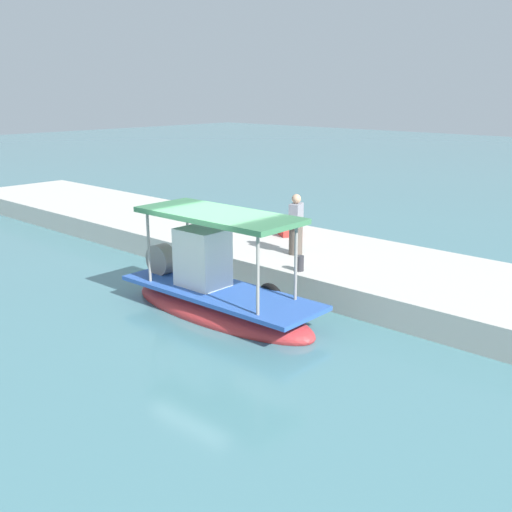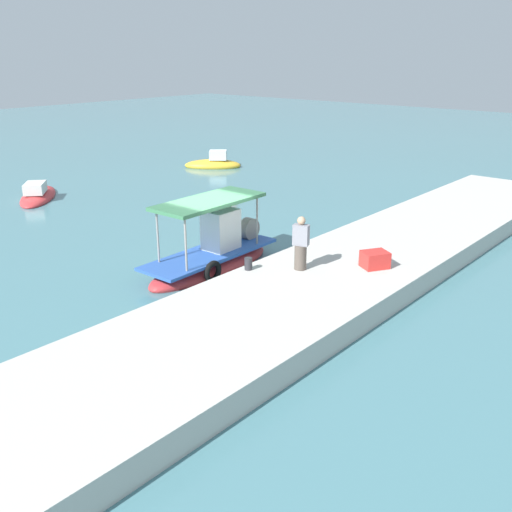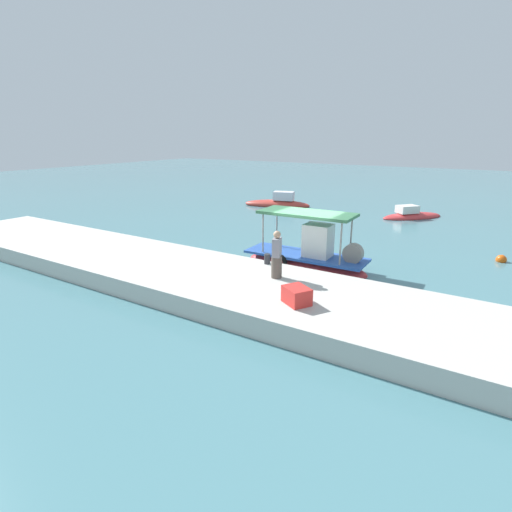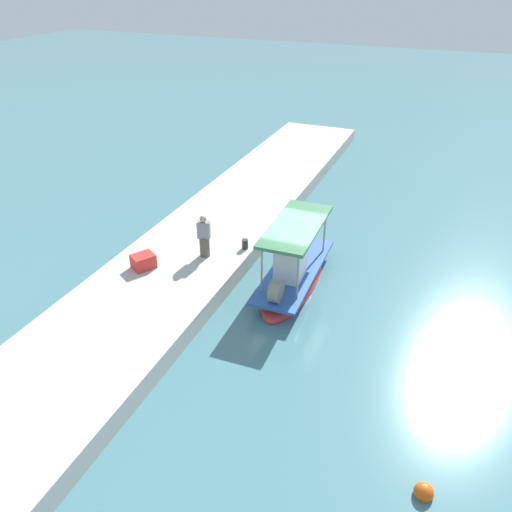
{
  "view_description": "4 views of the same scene",
  "coord_description": "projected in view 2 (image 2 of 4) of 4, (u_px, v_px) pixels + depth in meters",
  "views": [
    {
      "loc": [
        -9.81,
        9.29,
        5.11
      ],
      "look_at": [
        -0.0,
        -1.36,
        1.13
      ],
      "focal_mm": 42.77,
      "sensor_mm": 36.0,
      "label": 1
    },
    {
      "loc": [
        -13.27,
        -13.31,
        7.08
      ],
      "look_at": [
        0.24,
        -1.78,
        0.79
      ],
      "focal_mm": 41.0,
      "sensor_mm": 36.0,
      "label": 2
    },
    {
      "loc": [
        6.88,
        -15.06,
        5.51
      ],
      "look_at": [
        -0.87,
        -2.73,
        1.1
      ],
      "focal_mm": 28.23,
      "sensor_mm": 36.0,
      "label": 3
    },
    {
      "loc": [
        15.17,
        4.78,
        10.46
      ],
      "look_at": [
        0.4,
        -1.34,
        1.13
      ],
      "focal_mm": 35.94,
      "sensor_mm": 36.0,
      "label": 4
    }
  ],
  "objects": [
    {
      "name": "marker_buoy",
      "position": [
        233.0,
        202.0,
        28.4
      ],
      "size": [
        0.45,
        0.45,
        0.45
      ],
      "color": "#DD5611",
      "rests_on": "ground_plane"
    },
    {
      "name": "moored_boat_far",
      "position": [
        38.0,
        196.0,
        29.39
      ],
      "size": [
        4.09,
        4.37,
        1.13
      ],
      "color": "red",
      "rests_on": "ground_plane"
    },
    {
      "name": "fisherman_near_bollard",
      "position": [
        301.0,
        246.0,
        17.74
      ],
      "size": [
        0.47,
        0.53,
        1.68
      ],
      "color": "brown",
      "rests_on": "dock_quay"
    },
    {
      "name": "dock_quay",
      "position": [
        313.0,
        290.0,
        17.32
      ],
      "size": [
        36.0,
        4.61,
        0.69
      ],
      "primitive_type": "cube",
      "color": "beige",
      "rests_on": "ground_plane"
    },
    {
      "name": "moored_boat_mid",
      "position": [
        213.0,
        164.0,
        37.09
      ],
      "size": [
        3.44,
        3.69,
        1.32
      ],
      "color": "gold",
      "rests_on": "ground_plane"
    },
    {
      "name": "ground_plane",
      "position": [
        212.0,
        268.0,
        20.03
      ],
      "size": [
        120.0,
        120.0,
        0.0
      ],
      "primitive_type": "plane",
      "color": "teal"
    },
    {
      "name": "mooring_bollard",
      "position": [
        248.0,
        264.0,
        17.88
      ],
      "size": [
        0.24,
        0.24,
        0.39
      ],
      "primitive_type": "cylinder",
      "color": "#2D2D33",
      "rests_on": "dock_quay"
    },
    {
      "name": "main_fishing_boat",
      "position": [
        213.0,
        256.0,
        19.87
      ],
      "size": [
        5.45,
        1.88,
        2.78
      ],
      "color": "#C43335",
      "rests_on": "ground_plane"
    },
    {
      "name": "cargo_crate",
      "position": [
        375.0,
        260.0,
        18.05
      ],
      "size": [
        0.99,
        0.94,
        0.51
      ],
      "primitive_type": "cube",
      "rotation": [
        0.0,
        0.0,
        2.6
      ],
      "color": "red",
      "rests_on": "dock_quay"
    }
  ]
}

